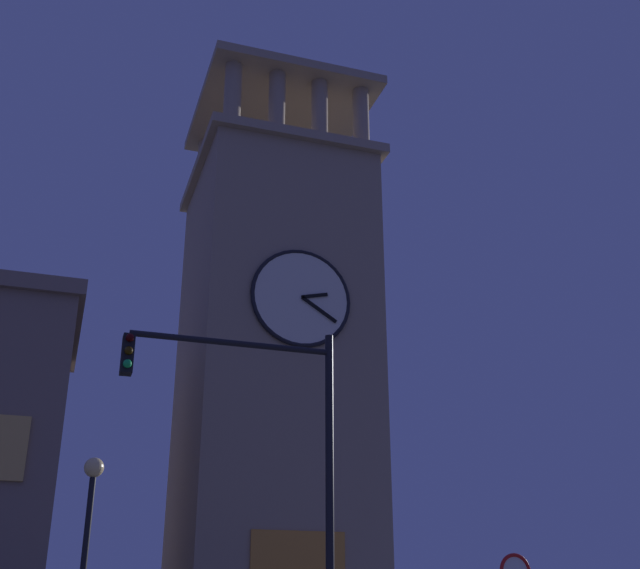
# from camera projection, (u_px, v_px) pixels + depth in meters

# --- Properties ---
(clocktower) EXTENTS (7.38, 7.98, 25.59)m
(clocktower) POSITION_uv_depth(u_px,v_px,m) (273.00, 378.00, 31.62)
(clocktower) COLOR gray
(clocktower) RESTS_ON ground_plane
(traffic_signal_near) EXTENTS (4.14, 0.41, 6.75)m
(traffic_signal_near) POSITION_uv_depth(u_px,v_px,m) (268.00, 442.00, 14.92)
(traffic_signal_near) COLOR black
(traffic_signal_near) RESTS_ON ground_plane
(street_lamp) EXTENTS (0.44, 0.44, 4.77)m
(street_lamp) POSITION_uv_depth(u_px,v_px,m) (88.00, 523.00, 17.33)
(street_lamp) COLOR black
(street_lamp) RESTS_ON ground_plane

